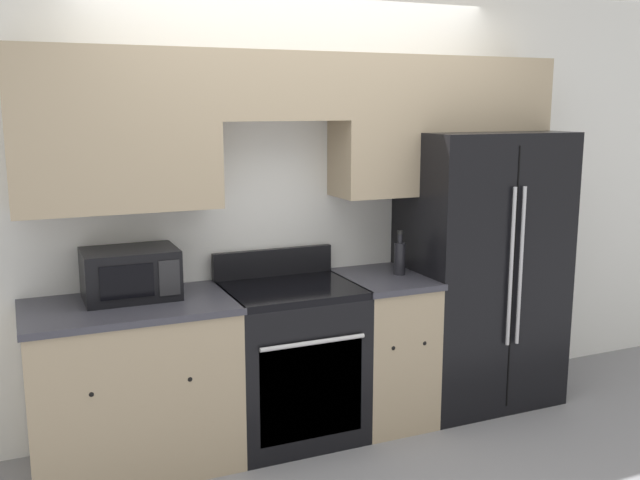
{
  "coord_description": "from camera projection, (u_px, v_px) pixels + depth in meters",
  "views": [
    {
      "loc": [
        -1.58,
        -3.3,
        1.89
      ],
      "look_at": [
        -0.0,
        0.31,
        1.14
      ],
      "focal_mm": 40.0,
      "sensor_mm": 36.0,
      "label": 1
    }
  ],
  "objects": [
    {
      "name": "lower_cabinets_right",
      "position": [
        383.0,
        347.0,
        4.3
      ],
      "size": [
        0.48,
        0.64,
        0.89
      ],
      "color": "tan",
      "rests_on": "ground_plane"
    },
    {
      "name": "microwave",
      "position": [
        130.0,
        274.0,
        3.72
      ],
      "size": [
        0.48,
        0.35,
        0.26
      ],
      "color": "black",
      "rests_on": "lower_cabinets_left"
    },
    {
      "name": "lower_cabinets_left",
      "position": [
        133.0,
        385.0,
        3.72
      ],
      "size": [
        1.06,
        0.64,
        0.89
      ],
      "color": "tan",
      "rests_on": "ground_plane"
    },
    {
      "name": "ground_plane",
      "position": [
        342.0,
        451.0,
        3.94
      ],
      "size": [
        12.0,
        12.0,
        0.0
      ],
      "primitive_type": "plane",
      "color": "gray"
    },
    {
      "name": "bottle",
      "position": [
        400.0,
        257.0,
        4.24
      ],
      "size": [
        0.07,
        0.07,
        0.27
      ],
      "color": "black",
      "rests_on": "lower_cabinets_right"
    },
    {
      "name": "refrigerator",
      "position": [
        476.0,
        268.0,
        4.55
      ],
      "size": [
        0.95,
        0.76,
        1.72
      ],
      "color": "black",
      "rests_on": "ground_plane"
    },
    {
      "name": "wall_back",
      "position": [
        303.0,
        174.0,
        4.2
      ],
      "size": [
        8.0,
        0.39,
        2.6
      ],
      "color": "white",
      "rests_on": "ground_plane"
    },
    {
      "name": "oven_range",
      "position": [
        291.0,
        361.0,
        4.07
      ],
      "size": [
        0.74,
        0.65,
        1.05
      ],
      "color": "black",
      "rests_on": "ground_plane"
    }
  ]
}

